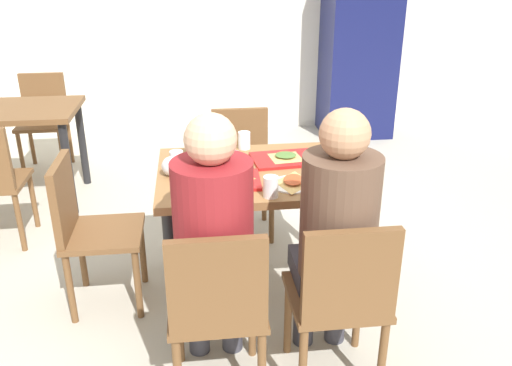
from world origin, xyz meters
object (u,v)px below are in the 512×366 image
Objects in this scene: paper_plate_center at (224,156)px; pizza_slice_b at (286,156)px; plastic_cup_b at (271,187)px; pizza_slice_d at (293,181)px; tray_red_far at (286,159)px; soda_can at (337,154)px; person_in_red at (213,233)px; plastic_cup_c at (177,160)px; tray_red_near at (224,181)px; pizza_slice_c at (223,155)px; drink_fridge at (359,44)px; background_chair_far at (44,115)px; condiment_bottle at (191,144)px; plastic_cup_a at (244,140)px; main_table at (256,189)px; chair_far_side at (242,163)px; pizza_slice_a at (228,177)px; paper_plate_near_edge at (293,184)px; chair_near_left at (217,304)px; person_in_brown_jacket at (336,226)px; chair_near_right at (341,295)px; chair_left_end at (86,223)px; foil_bundle at (171,166)px; background_table at (17,124)px.

paper_plate_center is 0.95× the size of pizza_slice_b.
pizza_slice_d is at bearing 45.57° from plastic_cup_b.
soda_can is at bearing -21.55° from tray_red_far.
person_in_red is 0.73m from plastic_cup_c.
pizza_slice_c reaches higher than tray_red_near.
plastic_cup_c is at bearing -123.32° from drink_fridge.
condiment_bottle is at bearing -56.83° from background_chair_far.
soda_can is (0.59, -0.20, 0.06)m from paper_plate_center.
plastic_cup_a reaches higher than paper_plate_center.
tray_red_near is at bearing -143.68° from pizza_slice_b.
pizza_slice_b is 0.12× the size of drink_fridge.
main_table is at bearing 38.30° from tray_red_near.
paper_plate_center is 3.07m from drink_fridge.
person_in_red is at bearing -103.07° from plastic_cup_a.
plastic_cup_b reaches higher than pizza_slice_c.
chair_far_side reaches higher than tray_red_near.
pizza_slice_c is (-0.34, 0.09, -0.01)m from pizza_slice_b.
plastic_cup_c reaches higher than paper_plate_center.
main_table is 4.73× the size of pizza_slice_a.
main_table is at bearing -116.57° from drink_fridge.
pizza_slice_a reaches higher than paper_plate_near_edge.
chair_near_left is 2.32× the size of tray_red_near.
condiment_bottle reaches higher than pizza_slice_d.
drink_fridge is (1.17, 3.50, 0.22)m from person_in_brown_jacket.
condiment_bottle is at bearing 95.04° from person_in_red.
chair_near_right is 1.00× the size of chair_far_side.
background_chair_far is at bearing 123.17° from condiment_bottle.
chair_left_end is at bearing -164.21° from pizza_slice_c.
plastic_cup_c and foil_bundle have the same top height.
pizza_slice_b is 0.97× the size of pizza_slice_d.
chair_left_end is at bearing 180.00° from main_table.
person_in_brown_jacket reaches higher than pizza_slice_b.
drink_fridge is (1.27, 3.06, 0.19)m from pizza_slice_d.
soda_can reaches higher than chair_far_side.
plastic_cup_a is at bearing 94.26° from main_table.
chair_far_side is at bearing 79.91° from person_in_red.
pizza_slice_c and pizza_slice_d have the same top height.
person_in_red is at bearing -119.46° from tray_red_far.
condiment_bottle is at bearing 122.34° from plastic_cup_b.
pizza_slice_c is 2.14× the size of plastic_cup_b.
background_table is (-1.77, 1.68, -0.13)m from paper_plate_near_edge.
soda_can is at bearing -60.50° from chair_far_side.
condiment_bottle is at bearing 175.47° from pizza_slice_c.
background_table is at bearing 129.88° from chair_near_right.
chair_far_side reaches higher than background_table.
plastic_cup_c is at bearing -147.72° from paper_plate_center.
chair_left_end is 0.69m from condiment_bottle.
background_chair_far is at bearing 126.38° from pizza_slice_c.
condiment_bottle reaches higher than soda_can.
tray_red_near reaches higher than background_table.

